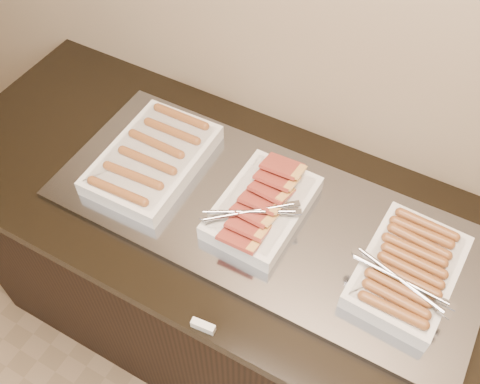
# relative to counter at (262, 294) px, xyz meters

# --- Properties ---
(counter) EXTENTS (2.06, 0.76, 0.90)m
(counter) POSITION_rel_counter_xyz_m (0.00, 0.00, 0.00)
(counter) COLOR black
(counter) RESTS_ON ground
(warming_tray) EXTENTS (1.20, 0.50, 0.02)m
(warming_tray) POSITION_rel_counter_xyz_m (-0.01, 0.00, 0.46)
(warming_tray) COLOR gray
(warming_tray) RESTS_ON counter
(dish_left) EXTENTS (0.27, 0.39, 0.07)m
(dish_left) POSITION_rel_counter_xyz_m (-0.38, -0.00, 0.50)
(dish_left) COLOR silver
(dish_left) RESTS_ON warming_tray
(dish_center) EXTENTS (0.25, 0.34, 0.09)m
(dish_center) POSITION_rel_counter_xyz_m (-0.02, -0.00, 0.50)
(dish_center) COLOR silver
(dish_center) RESTS_ON warming_tray
(dish_right) EXTENTS (0.27, 0.34, 0.08)m
(dish_right) POSITION_rel_counter_xyz_m (0.39, -0.00, 0.50)
(dish_right) COLOR silver
(dish_right) RESTS_ON warming_tray
(label_holder) EXTENTS (0.06, 0.02, 0.02)m
(label_holder) POSITION_rel_counter_xyz_m (0.01, -0.36, 0.46)
(label_holder) COLOR silver
(label_holder) RESTS_ON counter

